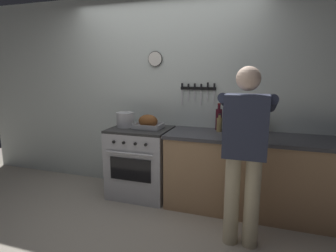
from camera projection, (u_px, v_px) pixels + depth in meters
name	position (u px, v px, depth m)	size (l,w,h in m)	color
ground_plane	(121.00, 238.00, 2.75)	(8.00, 8.00, 0.00)	#A89E8E
wall_back	(166.00, 95.00, 3.75)	(6.00, 0.13, 2.60)	silver
counter_block	(254.00, 174.00, 3.21)	(2.03, 0.65, 0.90)	tan
stove	(141.00, 162.00, 3.65)	(0.76, 0.67, 0.90)	#BCBCC1
person_cook	(245.00, 147.00, 2.50)	(0.51, 0.63, 1.66)	#C6B793
roasting_pan	(148.00, 122.00, 3.51)	(0.35, 0.26, 0.18)	#B7B7BC
stock_pot	(125.00, 120.00, 3.62)	(0.23, 0.23, 0.19)	#B7B7BC
cutting_board	(249.00, 137.00, 3.03)	(0.36, 0.24, 0.02)	tan
bottle_olive_oil	(251.00, 124.00, 3.26)	(0.07, 0.07, 0.26)	#385623
bottle_dish_soap	(227.00, 122.00, 3.40)	(0.07, 0.07, 0.24)	#338CCC
bottle_hot_sauce	(258.00, 128.00, 3.26)	(0.05, 0.05, 0.16)	red
bottle_vinegar	(219.00, 124.00, 3.35)	(0.06, 0.06, 0.22)	#997F4C
bottle_cooking_oil	(265.00, 124.00, 3.25)	(0.07, 0.07, 0.26)	gold
bottle_wine_red	(219.00, 119.00, 3.44)	(0.08, 0.08, 0.33)	#47141E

